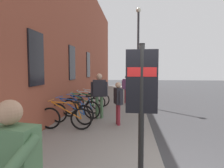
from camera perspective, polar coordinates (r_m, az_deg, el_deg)
The scene contains 14 objects.
ground at distance 9.90m, azimuth 15.45°, elevation -8.05°, with size 60.00×60.00×0.00m, color #38383A.
sidewalk_pavement at distance 11.76m, azimuth 0.35°, elevation -5.67°, with size 24.00×3.50×0.12m, color gray.
station_facade at distance 13.03m, azimuth -8.44°, elevation 12.10°, with size 22.00×0.65×7.76m.
bicycle_leaning_wall at distance 6.62m, azimuth -13.40°, elevation -9.59°, with size 0.48×1.77×0.97m.
bicycle_nearest_sign at distance 7.25m, azimuth -11.83°, elevation -8.36°, with size 0.53×1.75×0.97m.
bicycle_beside_lamp at distance 8.04m, azimuth -9.24°, elevation -7.07°, with size 0.61×1.73×0.97m.
bicycle_end_of_row at distance 8.77m, azimuth -8.67°, elevation -6.13°, with size 0.48×1.76×0.97m.
bicycle_mid_rack at distance 9.59m, azimuth -7.19°, elevation -5.23°, with size 0.48×1.76×0.97m.
bicycle_by_door at distance 10.36m, azimuth -5.58°, elevation -4.51°, with size 0.48×1.76×0.97m.
transit_info_sign at distance 3.41m, azimuth 8.65°, elevation -1.82°, with size 0.10×0.55×2.40m.
pedestrian_crossing_street at distance 6.88m, azimuth 1.82°, elevation -4.37°, with size 0.55×0.36×1.52m.
pedestrian_near_bus at distance 7.82m, azimuth -3.76°, elevation -2.07°, with size 0.36×0.67×1.80m.
pedestrian_by_facade at distance 11.45m, azimuth 4.38°, elevation -0.60°, with size 0.36×0.60×1.64m.
street_lamp at distance 11.28m, azimuth 7.68°, elevation 10.48°, with size 0.28×0.28×5.42m.
Camera 1 is at (-3.53, 0.68, 2.07)m, focal length 31.20 mm.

